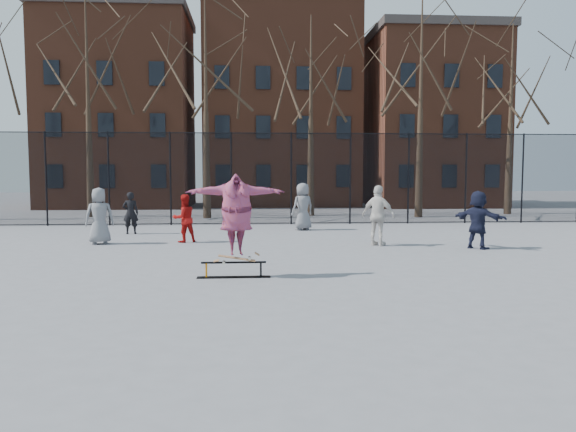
{
  "coord_description": "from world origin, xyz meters",
  "views": [
    {
      "loc": [
        -0.62,
        -11.39,
        2.37
      ],
      "look_at": [
        0.27,
        1.5,
        1.31
      ],
      "focal_mm": 35.0,
      "sensor_mm": 36.0,
      "label": 1
    }
  ],
  "objects": [
    {
      "name": "tree_row",
      "position": [
        -0.25,
        17.15,
        7.36
      ],
      "size": [
        33.66,
        7.46,
        10.67
      ],
      "color": "black",
      "rests_on": "ground"
    },
    {
      "name": "bystander_black",
      "position": [
        -5.03,
        9.72,
        0.78
      ],
      "size": [
        0.6,
        0.42,
        1.57
      ],
      "primitive_type": "imported",
      "rotation": [
        0.0,
        0.0,
        3.23
      ],
      "color": "black",
      "rests_on": "ground"
    },
    {
      "name": "ground",
      "position": [
        0.0,
        0.0,
        0.0
      ],
      "size": [
        100.0,
        100.0,
        0.0
      ],
      "primitive_type": "plane",
      "color": "slate"
    },
    {
      "name": "bystander_white",
      "position": [
        3.41,
        5.87,
        0.95
      ],
      "size": [
        1.15,
        1.07,
        1.9
      ],
      "primitive_type": "imported",
      "rotation": [
        0.0,
        0.0,
        2.45
      ],
      "color": "silver",
      "rests_on": "ground"
    },
    {
      "name": "fence",
      "position": [
        -0.01,
        13.0,
        2.05
      ],
      "size": [
        34.03,
        0.07,
        4.0
      ],
      "color": "black",
      "rests_on": "ground"
    },
    {
      "name": "bystander_extra",
      "position": [
        1.48,
        10.61,
        0.93
      ],
      "size": [
        1.08,
        0.92,
        1.87
      ],
      "primitive_type": "imported",
      "rotation": [
        0.0,
        0.0,
        3.58
      ],
      "color": "slate",
      "rests_on": "ground"
    },
    {
      "name": "bystander_grey",
      "position": [
        -5.42,
        6.86,
        0.91
      ],
      "size": [
        1.0,
        0.78,
        1.82
      ],
      "primitive_type": "imported",
      "rotation": [
        0.0,
        0.0,
        3.39
      ],
      "color": "slate",
      "rests_on": "ground"
    },
    {
      "name": "rowhouses",
      "position": [
        0.72,
        26.0,
        6.06
      ],
      "size": [
        29.0,
        7.0,
        13.0
      ],
      "color": "brown",
      "rests_on": "ground"
    },
    {
      "name": "bystander_navy",
      "position": [
        6.26,
        5.0,
        0.88
      ],
      "size": [
        1.47,
        1.56,
        1.76
      ],
      "primitive_type": "imported",
      "rotation": [
        0.0,
        0.0,
        2.3
      ],
      "color": "#181B31",
      "rests_on": "ground"
    },
    {
      "name": "skate_rail",
      "position": [
        -0.97,
        0.93,
        0.14
      ],
      "size": [
        1.62,
        0.25,
        0.36
      ],
      "color": "black",
      "rests_on": "ground"
    },
    {
      "name": "bystander_red",
      "position": [
        -2.76,
        7.13,
        0.79
      ],
      "size": [
        0.96,
        0.89,
        1.58
      ],
      "primitive_type": "imported",
      "rotation": [
        0.0,
        0.0,
        3.62
      ],
      "color": "#AD110F",
      "rests_on": "ground"
    },
    {
      "name": "skater",
      "position": [
        -0.9,
        0.93,
        1.36
      ],
      "size": [
        2.27,
        0.94,
        1.79
      ],
      "primitive_type": "imported",
      "rotation": [
        0.0,
        0.0,
        0.16
      ],
      "color": "#6E3688",
      "rests_on": "skateboard"
    },
    {
      "name": "skateboard",
      "position": [
        -0.9,
        0.93,
        0.41
      ],
      "size": [
        0.89,
        0.21,
        0.11
      ],
      "primitive_type": null,
      "color": "#99623D",
      "rests_on": "skate_rail"
    }
  ]
}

